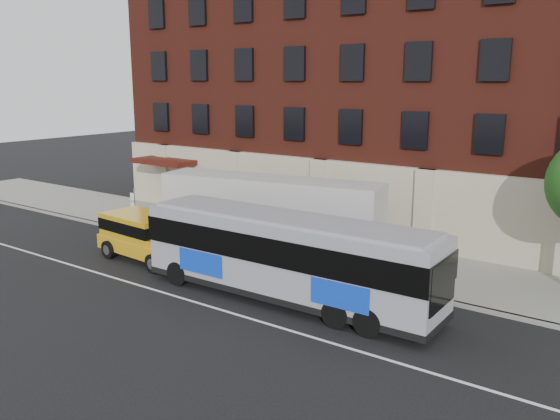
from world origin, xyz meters
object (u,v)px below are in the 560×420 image
Objects in this scene: city_bus at (287,255)px; shipping_container at (270,216)px; sign_pole at (134,207)px; yellow_suv at (145,234)px.

shipping_container is (-4.42, 4.82, -0.02)m from city_bus.
sign_pole is 8.43m from shipping_container.
sign_pole is at bearing 144.89° from yellow_suv.
yellow_suv is 0.50× the size of shipping_container.
sign_pole is 0.44× the size of yellow_suv.
shipping_container is (8.31, 1.38, 0.38)m from sign_pole.
city_bus is 2.17× the size of yellow_suv.
city_bus is at bearing -3.08° from yellow_suv.
shipping_container reaches higher than city_bus.
sign_pole is 0.20× the size of city_bus.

